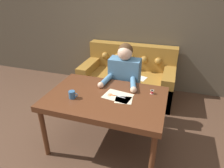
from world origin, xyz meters
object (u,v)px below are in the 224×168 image
object	(u,v)px
person	(124,84)
mug	(72,95)
scissors	(113,96)
thread_spool	(152,92)
dining_table	(106,101)
couch	(128,79)

from	to	relation	value
person	mug	bearing A→B (deg)	-118.96
scissors	mug	size ratio (longest dim) A/B	1.93
scissors	thread_spool	bearing A→B (deg)	23.87
thread_spool	scissors	bearing A→B (deg)	-156.13
dining_table	thread_spool	size ratio (longest dim) A/B	31.13
scissors	dining_table	bearing A→B (deg)	-155.11
person	thread_spool	xyz separation A→B (m)	(0.44, -0.38, 0.14)
dining_table	thread_spool	xyz separation A→B (m)	(0.51, 0.23, 0.09)
dining_table	scissors	xyz separation A→B (m)	(0.09, 0.04, 0.07)
dining_table	person	bearing A→B (deg)	83.49
thread_spool	dining_table	bearing A→B (deg)	-155.96
couch	person	world-z (taller)	person
mug	thread_spool	bearing A→B (deg)	24.12
thread_spool	person	bearing A→B (deg)	139.81
person	mug	size ratio (longest dim) A/B	10.74
dining_table	scissors	bearing A→B (deg)	24.89
dining_table	couch	xyz separation A→B (m)	(-0.06, 1.41, -0.35)
scissors	thread_spool	size ratio (longest dim) A/B	4.85
mug	thread_spool	world-z (taller)	mug
person	scissors	world-z (taller)	person
dining_table	scissors	distance (m)	0.12
couch	person	xyz separation A→B (m)	(0.13, -0.80, 0.30)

